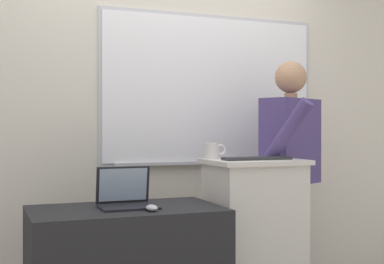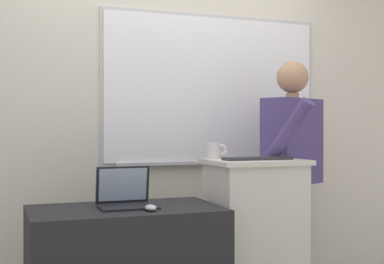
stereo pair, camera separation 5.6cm
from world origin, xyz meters
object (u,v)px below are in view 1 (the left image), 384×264
(person_presenter, at_px, (291,159))
(coffee_mug, at_px, (213,151))
(computer_mouse_by_laptop, at_px, (152,208))
(laptop, at_px, (126,195))
(lectern_podium, at_px, (254,235))
(wireless_keyboard, at_px, (257,158))

(person_presenter, distance_m, coffee_mug, 0.61)
(coffee_mug, bearing_deg, computer_mouse_by_laptop, -140.04)
(laptop, height_order, coffee_mug, coffee_mug)
(laptop, distance_m, computer_mouse_by_laptop, 0.23)
(lectern_podium, height_order, wireless_keyboard, wireless_keyboard)
(person_presenter, height_order, coffee_mug, person_presenter)
(person_presenter, xyz_separation_m, coffee_mug, (-0.61, -0.03, 0.07))
(person_presenter, bearing_deg, wireless_keyboard, -174.73)
(coffee_mug, bearing_deg, lectern_podium, -36.49)
(wireless_keyboard, bearing_deg, computer_mouse_by_laptop, -162.02)
(lectern_podium, xyz_separation_m, coffee_mug, (-0.22, 0.16, 0.54))
(person_presenter, relative_size, computer_mouse_by_laptop, 16.46)
(lectern_podium, bearing_deg, wireless_keyboard, -102.34)
(person_presenter, xyz_separation_m, laptop, (-1.26, -0.29, -0.16))
(person_presenter, bearing_deg, lectern_podium, 179.53)
(laptop, relative_size, wireless_keyboard, 0.70)
(lectern_podium, height_order, coffee_mug, coffee_mug)
(laptop, relative_size, computer_mouse_by_laptop, 3.14)
(lectern_podium, height_order, laptop, lectern_podium)
(lectern_podium, relative_size, coffee_mug, 6.79)
(person_presenter, bearing_deg, computer_mouse_by_laptop, 176.69)
(person_presenter, height_order, computer_mouse_by_laptop, person_presenter)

